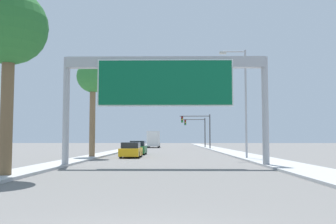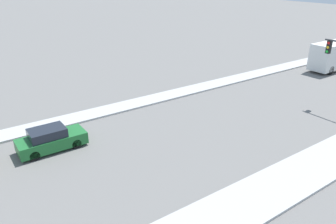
{
  "view_description": "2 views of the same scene",
  "coord_description": "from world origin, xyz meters",
  "views": [
    {
      "loc": [
        0.54,
        -6.1,
        1.78
      ],
      "look_at": [
        0.0,
        29.77,
        4.35
      ],
      "focal_mm": 40.0,
      "sensor_mm": 36.0,
      "label": 1
    },
    {
      "loc": [
        16.39,
        31.74,
        10.85
      ],
      "look_at": [
        1.65,
        42.06,
        3.08
      ],
      "focal_mm": 35.0,
      "sensor_mm": 36.0,
      "label": 2
    }
  ],
  "objects": [
    {
      "name": "sidewalk_right",
      "position": [
        7.75,
        60.0,
        0.07
      ],
      "size": [
        3.0,
        120.0,
        0.15
      ],
      "color": "#AEAEAE",
      "rests_on": "ground"
    },
    {
      "name": "median_strip_left",
      "position": [
        -7.25,
        60.0,
        0.07
      ],
      "size": [
        2.0,
        120.0,
        0.15
      ],
      "color": "#AEAEAE",
      "rests_on": "ground"
    },
    {
      "name": "sign_gantry",
      "position": [
        0.0,
        17.86,
        5.57
      ],
      "size": [
        13.32,
        0.73,
        7.1
      ],
      "color": "#9EA0A5",
      "rests_on": "ground"
    },
    {
      "name": "car_mid_right",
      "position": [
        -3.5,
        29.49,
        0.68
      ],
      "size": [
        1.81,
        4.68,
        1.44
      ],
      "color": "gold",
      "rests_on": "ground"
    },
    {
      "name": "car_mid_left",
      "position": [
        -3.5,
        36.31,
        0.72
      ],
      "size": [
        1.77,
        4.32,
        1.55
      ],
      "color": "#1E662D",
      "rests_on": "ground"
    },
    {
      "name": "truck_box_primary",
      "position": [
        -3.5,
        69.45,
        1.66
      ],
      "size": [
        2.36,
        7.22,
        3.27
      ],
      "color": "white",
      "rests_on": "ground"
    },
    {
      "name": "traffic_light_near_intersection",
      "position": [
        5.02,
        58.0,
        4.1
      ],
      "size": [
        5.26,
        0.32,
        5.97
      ],
      "color": "#3D3D3F",
      "rests_on": "ground"
    },
    {
      "name": "traffic_light_mid_block",
      "position": [
        5.34,
        68.0,
        3.98
      ],
      "size": [
        4.34,
        0.32,
        5.89
      ],
      "color": "#3D3D3F",
      "rests_on": "ground"
    },
    {
      "name": "palm_tree_foreground",
      "position": [
        -7.08,
        10.79,
        6.81
      ],
      "size": [
        3.51,
        3.51,
        8.73
      ],
      "color": "brown",
      "rests_on": "ground"
    },
    {
      "name": "palm_tree_background",
      "position": [
        -7.06,
        28.66,
        7.37
      ],
      "size": [
        3.04,
        3.04,
        9.17
      ],
      "color": "brown",
      "rests_on": "ground"
    },
    {
      "name": "street_lamp_right",
      "position": [
        6.6,
        26.43,
        5.56
      ],
      "size": [
        2.36,
        0.28,
        9.59
      ],
      "color": "#9EA0A5",
      "rests_on": "ground"
    }
  ]
}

